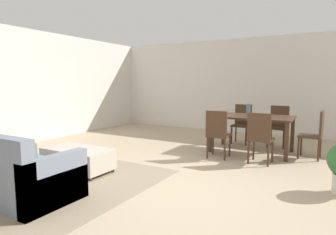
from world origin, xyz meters
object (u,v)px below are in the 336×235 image
object	(u,v)px
ottoman_table	(78,158)
vase_centerpiece	(248,110)
dining_chair_near_right	(260,135)
dining_chair_head_east	(315,132)
dining_chair_far_right	(278,124)
couch	(1,171)
dining_chair_near_left	(218,132)
dining_chair_far_left	(242,121)
dining_table	(252,120)

from	to	relation	value
ottoman_table	vase_centerpiece	distance (m)	3.50
dining_chair_near_right	dining_chair_head_east	distance (m)	1.21
vase_centerpiece	dining_chair_head_east	bearing A→B (deg)	0.66
dining_chair_far_right	dining_chair_head_east	distance (m)	1.14
dining_chair_near_right	vase_centerpiece	bearing A→B (deg)	116.91
couch	vase_centerpiece	size ratio (longest dim) A/B	8.70
ottoman_table	dining_chair_far_right	distance (m)	4.41
couch	dining_chair_near_left	world-z (taller)	dining_chair_near_left
dining_chair_far_right	couch	bearing A→B (deg)	-118.97
couch	ottoman_table	xyz separation A→B (m)	(0.15, 1.15, -0.08)
dining_chair_near_right	dining_chair_far_left	bearing A→B (deg)	115.22
dining_chair_near_right	dining_chair_head_east	world-z (taller)	same
ottoman_table	dining_chair_near_left	distance (m)	2.56
dining_chair_far_right	dining_chair_far_left	bearing A→B (deg)	-177.91
dining_table	dining_chair_near_left	world-z (taller)	dining_chair_near_left
dining_chair_near_right	dining_chair_far_right	xyz separation A→B (m)	(0.03, 1.71, 0.00)
dining_chair_near_right	dining_chair_head_east	xyz separation A→B (m)	(0.82, 0.89, 0.00)
couch	dining_chair_far_right	xyz separation A→B (m)	(2.64, 4.77, 0.22)
dining_chair_near_right	ottoman_table	bearing A→B (deg)	-142.07
ottoman_table	dining_chair_far_left	bearing A→B (deg)	65.12
ottoman_table	dining_chair_head_east	bearing A→B (deg)	40.55
dining_table	vase_centerpiece	xyz separation A→B (m)	(-0.08, 0.02, 0.21)
dining_table	dining_chair_far_right	size ratio (longest dim) A/B	1.75
dining_table	ottoman_table	bearing A→B (deg)	-127.06
ottoman_table	dining_chair_far_right	size ratio (longest dim) A/B	1.23
vase_centerpiece	couch	bearing A→B (deg)	-118.80
dining_table	dining_chair_near_left	xyz separation A→B (m)	(-0.42, -0.86, -0.15)
dining_chair_head_east	vase_centerpiece	bearing A→B (deg)	-179.34
ottoman_table	dining_chair_head_east	xyz separation A→B (m)	(3.28, 2.81, 0.30)
ottoman_table	vase_centerpiece	bearing A→B (deg)	54.21
ottoman_table	dining_chair_near_left	world-z (taller)	dining_chair_near_left
vase_centerpiece	ottoman_table	bearing A→B (deg)	-125.79
dining_table	dining_chair_near_right	size ratio (longest dim) A/B	1.75
dining_table	dining_chair_head_east	distance (m)	1.20
dining_chair_near_left	dining_chair_head_east	size ratio (longest dim) A/B	1.00
dining_chair_far_left	dining_table	bearing A→B (deg)	-62.53
couch	dining_chair_near_right	bearing A→B (deg)	49.57
dining_chair_near_left	ottoman_table	bearing A→B (deg)	-131.11
dining_table	dining_chair_far_right	distance (m)	0.95
dining_chair_near_left	dining_chair_near_right	distance (m)	0.79
dining_chair_head_east	ottoman_table	bearing A→B (deg)	-139.45
dining_table	dining_chair_head_east	xyz separation A→B (m)	(1.19, 0.03, -0.15)
ottoman_table	dining_table	bearing A→B (deg)	52.94
dining_table	vase_centerpiece	world-z (taller)	vase_centerpiece
dining_chair_near_right	dining_chair_far_left	world-z (taller)	same
dining_chair_near_left	dining_chair_far_right	xyz separation A→B (m)	(0.82, 1.71, 0.00)
couch	dining_chair_near_right	size ratio (longest dim) A/B	2.29
dining_table	dining_chair_head_east	size ratio (longest dim) A/B	1.75
dining_chair_far_right	dining_chair_head_east	size ratio (longest dim) A/B	1.00
dining_chair_far_left	vase_centerpiece	distance (m)	0.94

